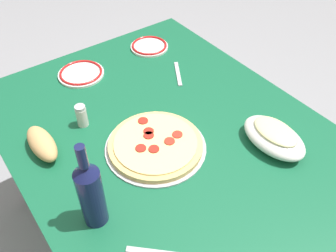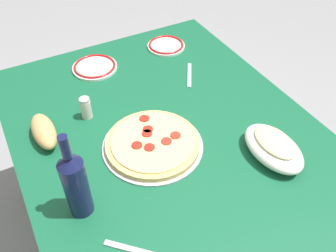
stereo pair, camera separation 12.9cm
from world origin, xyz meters
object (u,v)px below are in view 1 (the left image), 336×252
at_px(pepperoni_pizza, 156,145).
at_px(baked_pasta_dish, 274,136).
at_px(wine_bottle, 91,193).
at_px(bread_loaf, 42,144).
at_px(dining_table, 168,152).
at_px(spice_shaker, 82,116).
at_px(side_plate_near, 81,73).
at_px(side_plate_far, 149,46).

relative_size(pepperoni_pizza, baked_pasta_dish, 1.45).
xyz_separation_m(wine_bottle, bread_loaf, (0.34, 0.02, -0.09)).
bearing_deg(dining_table, pepperoni_pizza, 114.79).
xyz_separation_m(dining_table, spice_shaker, (0.21, 0.23, 0.15)).
bearing_deg(dining_table, spice_shaker, 46.53).
relative_size(side_plate_near, side_plate_far, 1.11).
bearing_deg(side_plate_far, spice_shaker, 120.89).
height_order(dining_table, wine_bottle, wine_bottle).
relative_size(dining_table, side_plate_near, 7.02).
relative_size(bread_loaf, spice_shaker, 2.11).
relative_size(wine_bottle, spice_shaker, 3.47).
distance_m(dining_table, side_plate_near, 0.52).
distance_m(pepperoni_pizza, spice_shaker, 0.29).
bearing_deg(dining_table, side_plate_far, -27.31).
relative_size(side_plate_far, bread_loaf, 0.96).
bearing_deg(side_plate_far, dining_table, 152.69).
xyz_separation_m(dining_table, pepperoni_pizza, (-0.04, 0.08, 0.12)).
bearing_deg(side_plate_near, bread_loaf, 137.21).
distance_m(baked_pasta_dish, side_plate_near, 0.84).
relative_size(pepperoni_pizza, side_plate_near, 1.79).
distance_m(wine_bottle, spice_shaker, 0.41).
distance_m(pepperoni_pizza, bread_loaf, 0.38).
bearing_deg(baked_pasta_dish, side_plate_near, 24.62).
relative_size(pepperoni_pizza, bread_loaf, 1.89).
height_order(side_plate_near, spice_shaker, spice_shaker).
height_order(side_plate_far, spice_shaker, spice_shaker).
distance_m(side_plate_far, bread_loaf, 0.74).
distance_m(baked_pasta_dish, wine_bottle, 0.64).
xyz_separation_m(wine_bottle, spice_shaker, (0.38, -0.15, -0.08)).
bearing_deg(wine_bottle, side_plate_near, -22.90).
xyz_separation_m(side_plate_far, bread_loaf, (-0.33, 0.66, 0.03)).
distance_m(bread_loaf, spice_shaker, 0.17).
height_order(pepperoni_pizza, side_plate_far, pepperoni_pizza).
bearing_deg(bread_loaf, dining_table, -114.08).
bearing_deg(baked_pasta_dish, dining_table, 44.18).
bearing_deg(side_plate_near, pepperoni_pizza, -178.42).
xyz_separation_m(wine_bottle, side_plate_near, (0.66, -0.28, -0.11)).
bearing_deg(side_plate_near, baked_pasta_dish, -155.38).
xyz_separation_m(dining_table, bread_loaf, (0.18, 0.39, 0.14)).
bearing_deg(baked_pasta_dish, spice_shaker, 45.26).
bearing_deg(side_plate_far, side_plate_near, 91.29).
xyz_separation_m(pepperoni_pizza, side_plate_far, (0.54, -0.34, -0.01)).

